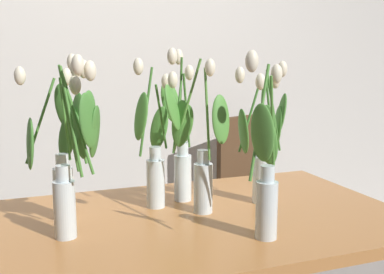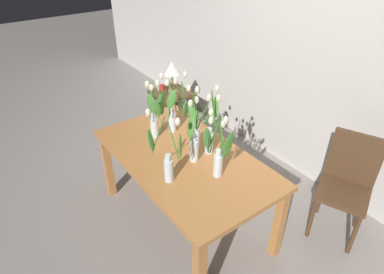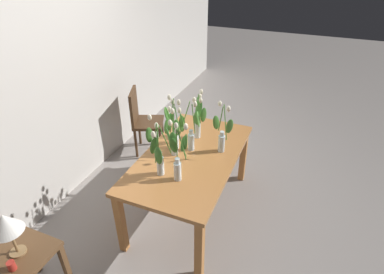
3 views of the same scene
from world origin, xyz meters
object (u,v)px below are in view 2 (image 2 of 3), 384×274
Objects in this scene: dining_chair at (347,181)px; dining_table at (184,164)px; tulip_vase_3 at (218,152)px; side_table at (171,100)px; tulip_vase_0 at (194,139)px; tulip_vase_2 at (173,108)px; tulip_vase_4 at (167,160)px; tulip_vase_5 at (210,130)px; pillar_candle at (162,87)px; tulip_vase_6 at (155,114)px; tulip_vase_1 at (196,128)px; table_lamp at (172,69)px.

dining_table is at bearing -128.57° from dining_chair.
side_table is at bearing 157.43° from tulip_vase_3.
tulip_vase_3 reaches higher than dining_table.
tulip_vase_0 is at bearing -26.59° from side_table.
dining_chair is (1.22, 0.92, -0.45)m from tulip_vase_2.
tulip_vase_4 reaches higher than tulip_vase_3.
tulip_vase_4 is 0.48m from tulip_vase_5.
side_table is (-1.62, 1.06, -0.49)m from tulip_vase_4.
pillar_candle is at bearing 161.81° from tulip_vase_5.
tulip_vase_6 is at bearing -172.65° from tulip_vase_3.
tulip_vase_3 is 1.21m from dining_chair.
tulip_vase_3 is 2.01m from side_table.
dining_chair is at bearing 45.40° from tulip_vase_1.
tulip_vase_6 is at bearing -147.59° from tulip_vase_1.
tulip_vase_4 is (0.19, -0.26, 0.28)m from dining_table.
dining_table is 0.43m from tulip_vase_4.
side_table is (-1.53, 0.76, -0.50)m from tulip_vase_0.
tulip_vase_0 is at bearing -27.28° from table_lamp.
dining_chair is at bearing 63.45° from tulip_vase_4.
tulip_vase_4 reaches higher than tulip_vase_1.
tulip_vase_2 reaches higher than tulip_vase_6.
tulip_vase_0 is 1.78m from side_table.
dining_chair is 12.40× the size of pillar_candle.
tulip_vase_2 is at bearing 158.65° from dining_table.
tulip_vase_0 reaches higher than tulip_vase_4.
side_table is 7.33× the size of pillar_candle.
tulip_vase_6 is at bearing -137.50° from dining_chair.
tulip_vase_5 is at bearing 69.24° from dining_table.
tulip_vase_1 is 1.00× the size of side_table.
dining_chair is at bearing 63.98° from tulip_vase_3.
table_lamp is at bearing 33.78° from pillar_candle.
table_lamp is at bearing 156.82° from tulip_vase_3.
tulip_vase_3 is (0.36, 0.05, 0.31)m from dining_table.
tulip_vase_0 is 0.17m from tulip_vase_5.
tulip_vase_6 is (0.02, -0.18, 0.01)m from tulip_vase_2.
dining_table is at bearing -21.35° from tulip_vase_2.
tulip_vase_4 reaches higher than tulip_vase_2.
dining_table is 2.96× the size of tulip_vase_3.
tulip_vase_6 is (-0.31, -0.20, 0.06)m from tulip_vase_1.
pillar_candle is at bearing 153.27° from tulip_vase_2.
tulip_vase_1 is at bearing 2.49° from tulip_vase_2.
tulip_vase_4 is at bearing -36.34° from tulip_vase_2.
tulip_vase_1 is 0.13m from tulip_vase_5.
tulip_vase_5 is (0.12, 0.04, 0.03)m from tulip_vase_1.
pillar_candle is (-0.12, -0.08, -0.27)m from table_lamp.
tulip_vase_3 is 0.95× the size of tulip_vase_4.
dining_chair is 2.42m from pillar_candle.
dining_table is 0.49m from tulip_vase_6.
tulip_vase_5 is 1.04× the size of tulip_vase_6.
tulip_vase_1 is at bearing 118.53° from tulip_vase_4.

